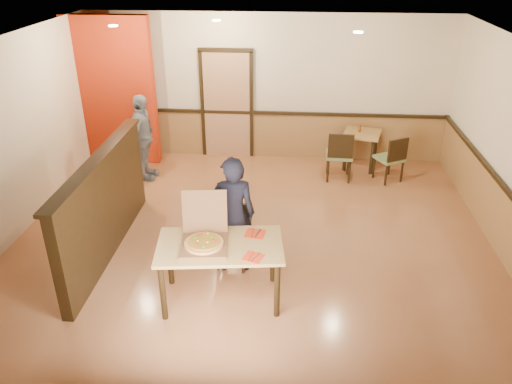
# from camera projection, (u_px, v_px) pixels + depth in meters

# --- Properties ---
(floor) EXTENTS (7.00, 7.00, 0.00)m
(floor) POSITION_uv_depth(u_px,v_px,m) (252.00, 249.00, 7.15)
(floor) COLOR #AC6A43
(floor) RESTS_ON ground
(ceiling) EXTENTS (7.00, 7.00, 0.00)m
(ceiling) POSITION_uv_depth(u_px,v_px,m) (252.00, 50.00, 5.89)
(ceiling) COLOR black
(ceiling) RESTS_ON wall_back
(wall_back) EXTENTS (7.00, 0.00, 7.00)m
(wall_back) POSITION_uv_depth(u_px,v_px,m) (268.00, 88.00, 9.63)
(wall_back) COLOR beige
(wall_back) RESTS_ON floor
(wainscot_back) EXTENTS (7.00, 0.04, 0.90)m
(wainscot_back) POSITION_uv_depth(u_px,v_px,m) (267.00, 135.00, 10.04)
(wainscot_back) COLOR olive
(wainscot_back) RESTS_ON floor
(chair_rail_back) EXTENTS (7.00, 0.06, 0.06)m
(chair_rail_back) POSITION_uv_depth(u_px,v_px,m) (267.00, 113.00, 9.81)
(chair_rail_back) COLOR black
(chair_rail_back) RESTS_ON wall_back
(wainscot_right) EXTENTS (0.04, 7.00, 0.90)m
(wainscot_right) POSITION_uv_depth(u_px,v_px,m) (509.00, 232.00, 6.70)
(wainscot_right) COLOR olive
(wainscot_right) RESTS_ON floor
(back_door) EXTENTS (0.90, 0.06, 2.10)m
(back_door) POSITION_uv_depth(u_px,v_px,m) (227.00, 105.00, 9.81)
(back_door) COLOR tan
(back_door) RESTS_ON wall_back
(booth_partition) EXTENTS (0.20, 3.10, 1.44)m
(booth_partition) POSITION_uv_depth(u_px,v_px,m) (105.00, 205.00, 6.79)
(booth_partition) COLOR black
(booth_partition) RESTS_ON floor
(red_accent_panel) EXTENTS (1.60, 0.20, 2.78)m
(red_accent_panel) POSITION_uv_depth(u_px,v_px,m) (113.00, 92.00, 9.40)
(red_accent_panel) COLOR #AA250C
(red_accent_panel) RESTS_ON floor
(spot_a) EXTENTS (0.14, 0.14, 0.02)m
(spot_a) POSITION_uv_depth(u_px,v_px,m) (113.00, 26.00, 7.66)
(spot_a) COLOR beige
(spot_a) RESTS_ON ceiling
(spot_b) EXTENTS (0.14, 0.14, 0.02)m
(spot_b) POSITION_uv_depth(u_px,v_px,m) (217.00, 20.00, 8.18)
(spot_b) COLOR beige
(spot_b) RESTS_ON ceiling
(spot_c) EXTENTS (0.14, 0.14, 0.02)m
(spot_c) POSITION_uv_depth(u_px,v_px,m) (358.00, 32.00, 7.13)
(spot_c) COLOR beige
(spot_c) RESTS_ON ceiling
(main_table) EXTENTS (1.55, 1.00, 0.78)m
(main_table) POSITION_uv_depth(u_px,v_px,m) (220.00, 252.00, 5.86)
(main_table) COLOR tan
(main_table) RESTS_ON floor
(diner_chair) EXTENTS (0.47, 0.47, 0.84)m
(diner_chair) POSITION_uv_depth(u_px,v_px,m) (235.00, 233.00, 6.67)
(diner_chair) COLOR olive
(diner_chair) RESTS_ON floor
(side_chair_left) EXTENTS (0.48, 0.48, 0.94)m
(side_chair_left) POSITION_uv_depth(u_px,v_px,m) (340.00, 154.00, 8.98)
(side_chair_left) COLOR olive
(side_chair_left) RESTS_ON floor
(side_chair_right) EXTENTS (0.58, 0.58, 0.87)m
(side_chair_right) POSITION_uv_depth(u_px,v_px,m) (392.00, 157.00, 8.95)
(side_chair_right) COLOR olive
(side_chair_right) RESTS_ON floor
(side_table) EXTENTS (0.80, 0.80, 0.71)m
(side_table) POSITION_uv_depth(u_px,v_px,m) (361.00, 141.00, 9.49)
(side_table) COLOR tan
(side_table) RESTS_ON floor
(diner) EXTENTS (0.65, 0.48, 1.62)m
(diner) POSITION_uv_depth(u_px,v_px,m) (233.00, 215.00, 6.39)
(diner) COLOR black
(diner) RESTS_ON floor
(passerby) EXTENTS (0.42, 0.94, 1.57)m
(passerby) POSITION_uv_depth(u_px,v_px,m) (143.00, 138.00, 8.94)
(passerby) COLOR gray
(passerby) RESTS_ON floor
(pizza_box) EXTENTS (0.60, 0.68, 0.56)m
(pizza_box) POSITION_uv_depth(u_px,v_px,m) (204.00, 239.00, 5.78)
(pizza_box) COLOR brown
(pizza_box) RESTS_ON main_table
(pizza) EXTENTS (0.58, 0.58, 0.03)m
(pizza) POSITION_uv_depth(u_px,v_px,m) (204.00, 243.00, 5.74)
(pizza) COLOR #CD8C4A
(pizza) RESTS_ON pizza_box
(napkin_near) EXTENTS (0.27, 0.27, 0.01)m
(napkin_near) POSITION_uv_depth(u_px,v_px,m) (253.00, 257.00, 5.57)
(napkin_near) COLOR red
(napkin_near) RESTS_ON main_table
(napkin_far) EXTENTS (0.26, 0.26, 0.01)m
(napkin_far) POSITION_uv_depth(u_px,v_px,m) (255.00, 234.00, 6.02)
(napkin_far) COLOR red
(napkin_far) RESTS_ON main_table
(condiment) EXTENTS (0.05, 0.05, 0.14)m
(condiment) POSITION_uv_depth(u_px,v_px,m) (360.00, 128.00, 9.42)
(condiment) COLOR brown
(condiment) RESTS_ON side_table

